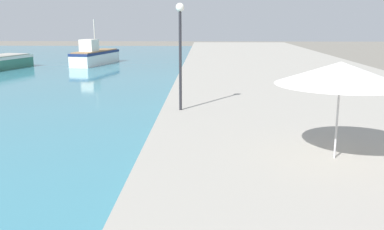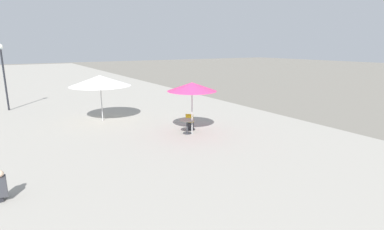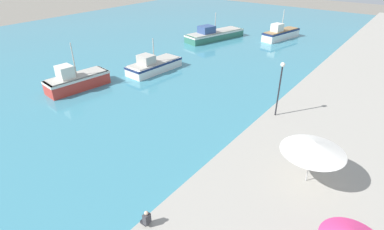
# 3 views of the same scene
# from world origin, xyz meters

# --- Properties ---
(quay_promenade) EXTENTS (16.00, 90.00, 0.71)m
(quay_promenade) POSITION_xyz_m (8.00, 37.00, 0.36)
(quay_promenade) COLOR #A39E93
(quay_promenade) RESTS_ON ground_plane
(cafe_umbrella_pink) EXTENTS (2.49, 2.49, 2.67)m
(cafe_umbrella_pink) POSITION_xyz_m (8.77, 11.27, 3.16)
(cafe_umbrella_pink) COLOR #B7B7B7
(cafe_umbrella_pink) RESTS_ON quay_promenade
(cafe_umbrella_white) EXTENTS (3.58, 3.58, 2.75)m
(cafe_umbrella_white) POSITION_xyz_m (5.63, 16.48, 3.15)
(cafe_umbrella_white) COLOR #B7B7B7
(cafe_umbrella_white) RESTS_ON quay_promenade
(cafe_table) EXTENTS (0.80, 0.80, 0.74)m
(cafe_table) POSITION_xyz_m (8.59, 11.45, 1.25)
(cafe_table) COLOR #333338
(cafe_table) RESTS_ON quay_promenade
(cafe_chair_left) EXTENTS (0.59, 0.59, 0.91)m
(cafe_chair_left) POSITION_xyz_m (9.08, 11.98, 1.04)
(cafe_chair_left) COLOR #2D2D33
(cafe_chair_left) RESTS_ON quay_promenade
(person_at_quay) EXTENTS (0.51, 0.36, 0.93)m
(person_at_quay) POSITION_xyz_m (0.41, 8.44, 1.12)
(person_at_quay) COLOR #232328
(person_at_quay) RESTS_ON quay_promenade
(lamppost) EXTENTS (0.36, 0.36, 4.56)m
(lamppost) POSITION_xyz_m (0.86, 23.06, 3.81)
(lamppost) COLOR #232328
(lamppost) RESTS_ON quay_promenade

